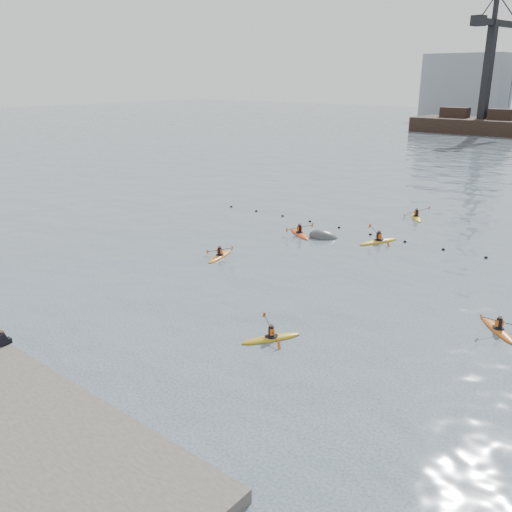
% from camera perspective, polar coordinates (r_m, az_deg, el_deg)
% --- Properties ---
extents(ground, '(400.00, 400.00, 0.00)m').
position_cam_1_polar(ground, '(26.16, -7.95, -9.25)').
color(ground, '#343F4B').
rests_on(ground, ground).
extents(float_line, '(33.24, 0.73, 0.24)m').
position_cam_1_polar(float_line, '(43.63, 13.76, 1.89)').
color(float_line, black).
rests_on(float_line, ground).
extents(kayaker_0, '(2.06, 3.14, 1.08)m').
position_cam_1_polar(kayaker_0, '(37.97, -3.83, 0.02)').
color(kayaker_0, orange).
rests_on(kayaker_0, ground).
extents(kayaker_1, '(2.06, 2.92, 1.16)m').
position_cam_1_polar(kayaker_1, '(26.38, 1.61, -8.58)').
color(kayaker_1, '#BF8E16').
rests_on(kayaker_1, ground).
extents(kayaker_2, '(3.24, 2.44, 1.10)m').
position_cam_1_polar(kayaker_2, '(43.42, 4.59, 2.40)').
color(kayaker_2, '#EB4616').
rests_on(kayaker_2, ground).
extents(kayaker_3, '(2.31, 3.53, 1.36)m').
position_cam_1_polar(kayaker_3, '(42.29, 12.76, 1.55)').
color(kayaker_3, gold).
rests_on(kayaker_3, ground).
extents(kayaker_4, '(2.59, 2.64, 1.09)m').
position_cam_1_polar(kayaker_4, '(29.72, 24.15, -7.06)').
color(kayaker_4, '#CB5613').
rests_on(kayaker_4, ground).
extents(kayaker_5, '(2.44, 3.12, 1.24)m').
position_cam_1_polar(kayaker_5, '(50.48, 16.50, 3.97)').
color(kayaker_5, gold).
rests_on(kayaker_5, ground).
extents(mooring_buoy, '(2.86, 2.38, 1.62)m').
position_cam_1_polar(mooring_buoy, '(42.80, 7.14, 1.93)').
color(mooring_buoy, '#3E4043').
rests_on(mooring_buoy, ground).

